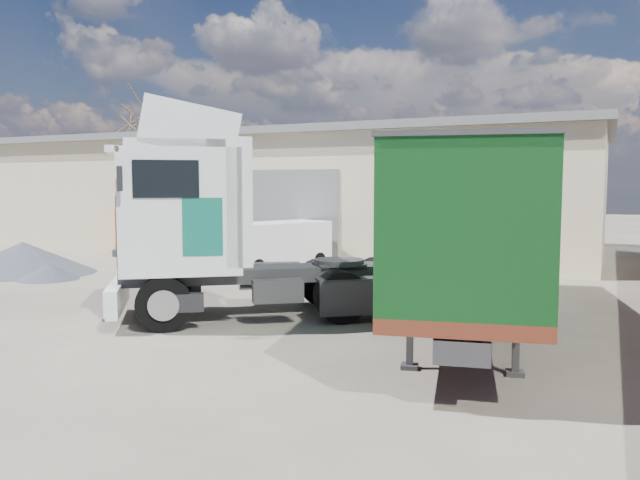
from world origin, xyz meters
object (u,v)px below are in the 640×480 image
at_px(panel_van, 271,246).
at_px(orange_skip, 157,235).
at_px(tractor_unit, 223,229).
at_px(bare_tree, 140,107).
at_px(box_trailer, 464,220).

xyz_separation_m(panel_van, orange_skip, (-6.81, 2.18, -0.02)).
bearing_deg(tractor_unit, panel_van, 164.59).
bearing_deg(bare_tree, panel_van, -36.98).
height_order(bare_tree, orange_skip, bare_tree).
relative_size(bare_tree, box_trailer, 0.85).
relative_size(box_trailer, panel_van, 2.54).
relative_size(bare_tree, panel_van, 2.15).
bearing_deg(orange_skip, panel_van, -29.95).
bearing_deg(bare_tree, orange_skip, -46.64).
relative_size(box_trailer, orange_skip, 3.24).
bearing_deg(orange_skip, box_trailer, -40.07).
xyz_separation_m(bare_tree, orange_skip, (9.63, -10.20, -7.06)).
distance_m(bare_tree, orange_skip, 15.71).
relative_size(tractor_unit, box_trailer, 0.64).
bearing_deg(tractor_unit, orange_skip, -171.26).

